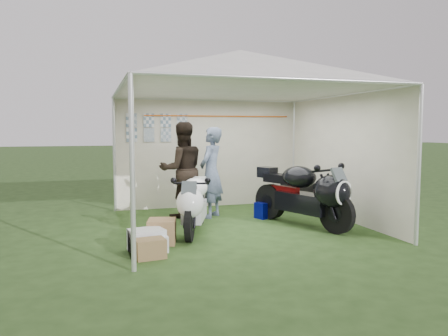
{
  "coord_description": "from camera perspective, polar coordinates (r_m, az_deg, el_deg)",
  "views": [
    {
      "loc": [
        -2.44,
        -7.09,
        1.66
      ],
      "look_at": [
        -0.18,
        0.35,
        0.98
      ],
      "focal_mm": 35.0,
      "sensor_mm": 36.0,
      "label": 1
    }
  ],
  "objects": [
    {
      "name": "person_blue_jacket",
      "position": [
        8.24,
        -1.68,
        -0.58
      ],
      "size": [
        0.71,
        0.74,
        1.71
      ],
      "primitive_type": "imported",
      "rotation": [
        0.0,
        0.0,
        -2.24
      ],
      "color": "slate",
      "rests_on": "ground"
    },
    {
      "name": "motorcycle_black",
      "position": [
        7.57,
        10.72,
        -3.15
      ],
      "size": [
        1.05,
        2.07,
        1.07
      ],
      "rotation": [
        0.0,
        0.0,
        0.37
      ],
      "color": "black",
      "rests_on": "ground"
    },
    {
      "name": "crate_1",
      "position": [
        6.51,
        -8.12,
        -8.19
      ],
      "size": [
        0.48,
        0.48,
        0.35
      ],
      "primitive_type": "cube",
      "rotation": [
        0.0,
        0.0,
        -0.25
      ],
      "color": "olive",
      "rests_on": "ground"
    },
    {
      "name": "crate_2",
      "position": [
        6.1,
        -8.82,
        -9.76
      ],
      "size": [
        0.3,
        0.26,
        0.22
      ],
      "primitive_type": "cube",
      "rotation": [
        0.0,
        0.0,
        0.03
      ],
      "color": "silver",
      "rests_on": "ground"
    },
    {
      "name": "paddock_stand",
      "position": [
        8.31,
        5.53,
        -5.46
      ],
      "size": [
        0.46,
        0.38,
        0.3
      ],
      "primitive_type": "cube",
      "rotation": [
        0.0,
        0.0,
        0.37
      ],
      "color": "#0A12B9",
      "rests_on": "ground"
    },
    {
      "name": "equipment_box",
      "position": [
        9.19,
        9.58,
        -3.68
      ],
      "size": [
        0.67,
        0.6,
        0.56
      ],
      "primitive_type": "cube",
      "rotation": [
        0.0,
        0.0,
        0.32
      ],
      "color": "black",
      "rests_on": "ground"
    },
    {
      "name": "ground",
      "position": [
        7.68,
        2.05,
        -7.45
      ],
      "size": [
        80.0,
        80.0,
        0.0
      ],
      "primitive_type": "plane",
      "color": "#243E17",
      "rests_on": "ground"
    },
    {
      "name": "person_dark_jacket",
      "position": [
        8.31,
        -5.49,
        -0.22
      ],
      "size": [
        0.93,
        0.75,
        1.8
      ],
      "primitive_type": "imported",
      "rotation": [
        0.0,
        0.0,
        3.22
      ],
      "color": "black",
      "rests_on": "ground"
    },
    {
      "name": "crate_3",
      "position": [
        5.82,
        -9.64,
        -10.32
      ],
      "size": [
        0.41,
        0.32,
        0.25
      ],
      "primitive_type": "cube",
      "rotation": [
        0.0,
        0.0,
        0.13
      ],
      "color": "brown",
      "rests_on": "ground"
    },
    {
      "name": "canopy_tent",
      "position": [
        7.59,
        2.03,
        11.95
      ],
      "size": [
        5.66,
        5.66,
        3.0
      ],
      "color": "silver",
      "rests_on": "ground"
    },
    {
      "name": "motorcycle_white",
      "position": [
        7.01,
        -3.93,
        -4.46
      ],
      "size": [
        0.87,
        1.77,
        0.91
      ],
      "rotation": [
        0.0,
        0.0,
        -0.35
      ],
      "color": "black",
      "rests_on": "ground"
    },
    {
      "name": "crate_0",
      "position": [
        6.15,
        -10.07,
        -9.25
      ],
      "size": [
        0.52,
        0.44,
        0.3
      ],
      "primitive_type": "cube",
      "rotation": [
        0.0,
        0.0,
        0.22
      ],
      "color": "silver",
      "rests_on": "ground"
    }
  ]
}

